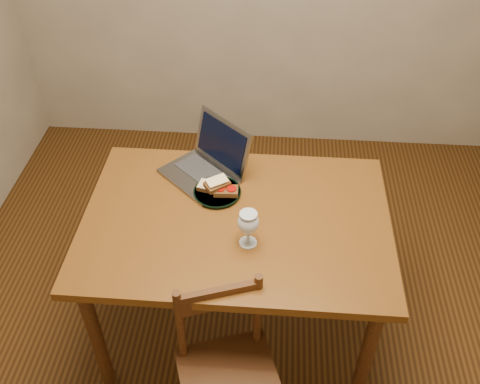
# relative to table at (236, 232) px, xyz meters

# --- Properties ---
(floor) EXTENTS (3.20, 3.20, 0.02)m
(floor) POSITION_rel_table_xyz_m (0.04, 0.03, -0.66)
(floor) COLOR black
(floor) RESTS_ON ground
(table) EXTENTS (1.30, 0.90, 0.74)m
(table) POSITION_rel_table_xyz_m (0.00, 0.00, 0.00)
(table) COLOR #4B250C
(table) RESTS_ON floor
(chair) EXTENTS (0.47, 0.46, 0.40)m
(chair) POSITION_rel_table_xyz_m (0.01, -0.52, -0.22)
(chair) COLOR #35160B
(chair) RESTS_ON floor
(plate) EXTENTS (0.21, 0.21, 0.02)m
(plate) POSITION_rel_table_xyz_m (-0.10, 0.15, 0.09)
(plate) COLOR black
(plate) RESTS_ON table
(sandwich_cheese) EXTENTS (0.11, 0.09, 0.03)m
(sandwich_cheese) POSITION_rel_table_xyz_m (-0.13, 0.16, 0.12)
(sandwich_cheese) COLOR #381E0C
(sandwich_cheese) RESTS_ON plate
(sandwich_tomato) EXTENTS (0.11, 0.07, 0.03)m
(sandwich_tomato) POSITION_rel_table_xyz_m (-0.06, 0.14, 0.12)
(sandwich_tomato) COLOR #381E0C
(sandwich_tomato) RESTS_ON plate
(sandwich_top) EXTENTS (0.12, 0.12, 0.03)m
(sandwich_top) POSITION_rel_table_xyz_m (-0.10, 0.15, 0.14)
(sandwich_top) COLOR #381E0C
(sandwich_top) RESTS_ON plate
(milk_glass) EXTENTS (0.09, 0.09, 0.17)m
(milk_glass) POSITION_rel_table_xyz_m (0.06, -0.14, 0.17)
(milk_glass) COLOR white
(milk_glass) RESTS_ON table
(laptop) EXTENTS (0.45, 0.45, 0.24)m
(laptop) POSITION_rel_table_xyz_m (-0.15, 0.30, 0.15)
(laptop) COLOR slate
(laptop) RESTS_ON table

